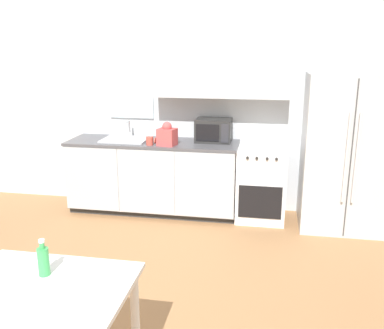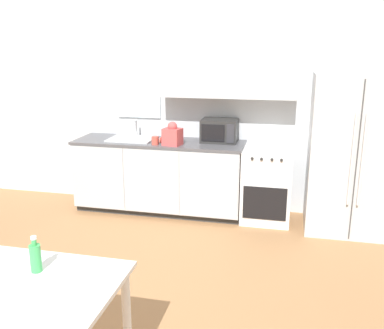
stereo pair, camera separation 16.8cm
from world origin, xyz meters
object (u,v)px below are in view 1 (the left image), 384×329
(oven_range, at_px, (261,184))
(microwave, at_px, (214,130))
(dining_table, at_px, (42,307))
(coffee_mug, at_px, (150,141))
(refrigerator, at_px, (345,153))
(drink_bottle, at_px, (43,260))

(oven_range, bearing_deg, microwave, 169.98)
(oven_range, height_order, dining_table, oven_range)
(coffee_mug, bearing_deg, dining_table, -86.95)
(oven_range, bearing_deg, coffee_mug, -170.60)
(refrigerator, height_order, coffee_mug, refrigerator)
(refrigerator, distance_m, dining_table, 3.67)
(dining_table, bearing_deg, microwave, 80.03)
(refrigerator, relative_size, dining_table, 1.79)
(coffee_mug, distance_m, dining_table, 2.89)
(refrigerator, bearing_deg, coffee_mug, -176.16)
(dining_table, bearing_deg, refrigerator, 55.25)
(microwave, xyz_separation_m, drink_bottle, (-0.61, -3.04, -0.22))
(microwave, xyz_separation_m, coffee_mug, (-0.71, -0.32, -0.09))
(dining_table, bearing_deg, coffee_mug, 93.05)
(oven_range, bearing_deg, dining_table, -110.72)
(refrigerator, height_order, microwave, refrigerator)
(coffee_mug, height_order, drink_bottle, coffee_mug)
(coffee_mug, distance_m, drink_bottle, 2.72)
(microwave, bearing_deg, coffee_mug, -155.50)
(coffee_mug, bearing_deg, microwave, 24.50)
(refrigerator, bearing_deg, drink_bottle, -126.69)
(dining_table, xyz_separation_m, drink_bottle, (-0.05, 0.14, 0.21))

